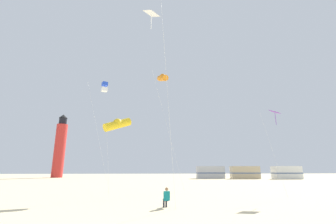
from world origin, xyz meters
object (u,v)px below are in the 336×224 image
Objects in this scene: rv_van_tan at (245,172)px; kite_tube_orange at (163,78)px; kite_diamond_white at (153,21)px; kite_flyer_standing at (166,197)px; kite_diamond_violet at (275,115)px; kite_tube_gold at (117,124)px; rv_van_silver at (210,172)px; kite_box_blue at (105,87)px; rv_van_white at (287,173)px; lighthouse_distant at (60,147)px.

kite_tube_orange is at bearing -123.93° from rv_van_tan.
kite_diamond_white is 0.94× the size of kite_tube_orange.
kite_flyer_standing is 13.13m from kite_diamond_violet.
kite_flyer_standing is 43.88m from rv_van_tan.
kite_tube_orange is (4.14, 5.80, 6.82)m from kite_tube_gold.
rv_van_silver is (2.67, 35.25, -5.64)m from kite_diamond_violet.
kite_tube_orange is 2.07× the size of rv_van_tan.
kite_box_blue is 1.89× the size of rv_van_silver.
kite_tube_orange is 12.99m from kite_diamond_violet.
rv_van_white is (30.60, 37.97, -10.46)m from kite_diamond_white.
kite_tube_orange is at bearing 84.31° from kite_diamond_white.
kite_tube_gold is 48.61m from lighthouse_distant.
kite_diamond_violet is at bearing 28.70° from kite_diamond_white.
kite_box_blue is at bearing 114.24° from kite_diamond_white.
kite_flyer_standing is 11.32m from kite_diamond_white.
kite_diamond_white is 1.94× the size of rv_van_tan.
lighthouse_distant reaches higher than kite_flyer_standing.
kite_tube_orange reaches higher than kite_box_blue.
rv_van_white is (16.71, -3.42, 0.00)m from rv_van_silver.
kite_diamond_violet is 37.69m from rv_van_white.
kite_diamond_violet is at bearing -0.40° from kite_tube_gold.
kite_diamond_white reaches higher than rv_van_silver.
kite_tube_orange is 0.80× the size of lighthouse_distant.
kite_flyer_standing is 0.18× the size of rv_van_silver.
kite_tube_orange reaches higher than rv_van_silver.
rv_van_tan and rv_van_white have the same top height.
lighthouse_distant is 2.59× the size of rv_van_silver.
kite_tube_gold reaches higher than kite_flyer_standing.
kite_diamond_white reaches higher than kite_diamond_violet.
lighthouse_distant is (-25.78, 37.69, -4.97)m from kite_tube_orange.
kite_diamond_white is 1.92× the size of rv_van_white.
kite_tube_gold is at bearing -123.77° from rv_van_tan.
kite_tube_orange is 33.95m from rv_van_silver.
rv_van_silver is at bearing 66.61° from kite_tube_orange.
kite_tube_orange is 2.05× the size of rv_van_white.
kite_flyer_standing is 0.07× the size of lighthouse_distant.
lighthouse_distant reaches higher than rv_van_tan.
kite_tube_orange is 1.10× the size of kite_box_blue.
kite_diamond_white is 0.75× the size of lighthouse_distant.
lighthouse_distant reaches higher than rv_van_silver.
kite_tube_gold is 14.20m from kite_diamond_violet.
kite_box_blue is at bearing -63.01° from lighthouse_distant.
lighthouse_distant reaches higher than kite_diamond_violet.
kite_diamond_violet is 1.14× the size of rv_van_white.
kite_flyer_standing is 0.18× the size of rv_van_white.
kite_tube_orange is at bearing -112.04° from rv_van_silver.
lighthouse_distant is (-18.89, 37.09, -3.84)m from kite_box_blue.
rv_van_silver and rv_van_white have the same top height.
kite_diamond_violet is at bearing -104.71° from rv_van_tan.
kite_diamond_violet is at bearing -50.59° from lighthouse_distant.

